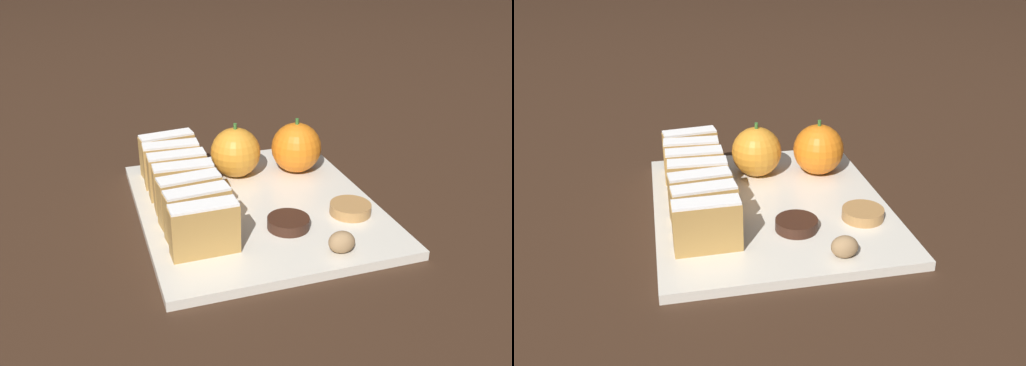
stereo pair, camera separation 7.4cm
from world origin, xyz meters
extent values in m
plane|color=#382316|center=(0.00, 0.00, 0.00)|extent=(6.00, 6.00, 0.00)
cube|color=silver|center=(0.00, 0.00, 0.01)|extent=(0.30, 0.35, 0.01)
cube|color=#B28442|center=(-0.09, -0.10, 0.04)|extent=(0.08, 0.03, 0.06)
cube|color=white|center=(-0.09, -0.10, 0.07)|extent=(0.08, 0.03, 0.00)
cube|color=#B28442|center=(-0.09, -0.06, 0.04)|extent=(0.08, 0.03, 0.06)
cube|color=white|center=(-0.09, -0.06, 0.07)|extent=(0.08, 0.03, 0.00)
cube|color=#B28442|center=(-0.09, -0.02, 0.04)|extent=(0.08, 0.03, 0.06)
cube|color=white|center=(-0.09, -0.02, 0.07)|extent=(0.08, 0.03, 0.00)
cube|color=#B28442|center=(-0.09, 0.02, 0.04)|extent=(0.08, 0.03, 0.06)
cube|color=white|center=(-0.09, 0.02, 0.07)|extent=(0.08, 0.03, 0.00)
cube|color=#B28442|center=(-0.09, 0.06, 0.04)|extent=(0.08, 0.03, 0.06)
cube|color=white|center=(-0.09, 0.06, 0.07)|extent=(0.08, 0.03, 0.00)
cube|color=#B28442|center=(-0.09, 0.09, 0.04)|extent=(0.08, 0.03, 0.06)
cube|color=white|center=(-0.09, 0.09, 0.07)|extent=(0.08, 0.03, 0.00)
cube|color=#B28442|center=(-0.09, 0.13, 0.04)|extent=(0.08, 0.03, 0.06)
cube|color=white|center=(-0.09, 0.13, 0.07)|extent=(0.08, 0.03, 0.00)
sphere|color=orange|center=(0.09, 0.08, 0.05)|extent=(0.07, 0.07, 0.07)
cylinder|color=#38702D|center=(0.09, 0.08, 0.09)|extent=(0.01, 0.01, 0.01)
sphere|color=orange|center=(0.00, 0.09, 0.05)|extent=(0.07, 0.07, 0.07)
cylinder|color=#38702D|center=(0.00, 0.09, 0.09)|extent=(0.01, 0.01, 0.01)
ellipsoid|color=#9E7A51|center=(0.06, -0.14, 0.02)|extent=(0.03, 0.03, 0.03)
cylinder|color=#381E14|center=(0.02, -0.07, 0.02)|extent=(0.05, 0.05, 0.01)
cylinder|color=#B27F47|center=(0.11, -0.06, 0.02)|extent=(0.05, 0.05, 0.01)
cone|color=#23662D|center=(-0.09, 0.14, 0.04)|extent=(0.04, 0.04, 0.05)
camera|label=1|loc=(-0.21, -0.64, 0.36)|focal=40.00mm
camera|label=2|loc=(-0.14, -0.66, 0.36)|focal=40.00mm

